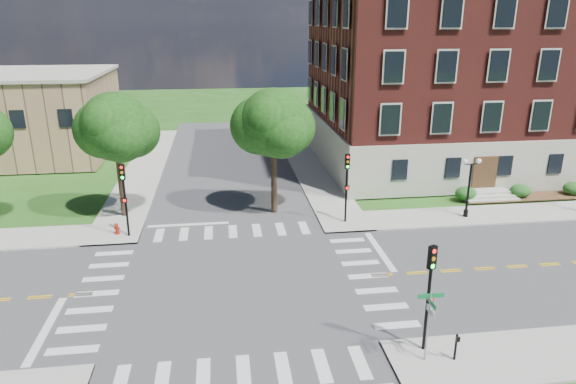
{
  "coord_description": "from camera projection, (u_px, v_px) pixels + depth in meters",
  "views": [
    {
      "loc": [
        -0.47,
        -24.41,
        13.51
      ],
      "look_at": [
        3.48,
        5.54,
        3.2
      ],
      "focal_mm": 32.0,
      "sensor_mm": 36.0,
      "label": 1
    }
  ],
  "objects": [
    {
      "name": "traffic_signal_ne",
      "position": [
        347.0,
        179.0,
        34.5
      ],
      "size": [
        0.33,
        0.36,
        4.8
      ],
      "color": "black",
      "rests_on": "ground"
    },
    {
      "name": "street_sign_pole",
      "position": [
        429.0,
        314.0,
        20.45
      ],
      "size": [
        1.1,
        1.1,
        3.1
      ],
      "color": "gray",
      "rests_on": "ground"
    },
    {
      "name": "road_ew",
      "position": [
        237.0,
        285.0,
        27.32
      ],
      "size": [
        90.0,
        12.0,
        0.01
      ],
      "primitive_type": "cube",
      "color": "#3D3D3F",
      "rests_on": "ground"
    },
    {
      "name": "traffic_signal_nw",
      "position": [
        124.0,
        191.0,
        32.17
      ],
      "size": [
        0.34,
        0.37,
        4.8
      ],
      "color": "black",
      "rests_on": "ground"
    },
    {
      "name": "stop_bar_east",
      "position": [
        380.0,
        251.0,
        31.23
      ],
      "size": [
        0.4,
        5.5,
        0.0
      ],
      "primitive_type": "cube",
      "color": "silver",
      "rests_on": "ground"
    },
    {
      "name": "ground",
      "position": [
        237.0,
        285.0,
        27.32
      ],
      "size": [
        160.0,
        160.0,
        0.0
      ],
      "primitive_type": "plane",
      "color": "#274A14",
      "rests_on": "ground"
    },
    {
      "name": "sidewalk_nw",
      "position": [
        31.0,
        200.0,
        39.82
      ],
      "size": [
        34.0,
        34.0,
        0.12
      ],
      "color": "#9E9B93",
      "rests_on": "ground"
    },
    {
      "name": "main_building",
      "position": [
        481.0,
        75.0,
        48.24
      ],
      "size": [
        30.6,
        22.4,
        16.5
      ],
      "color": "#A8A694",
      "rests_on": "ground"
    },
    {
      "name": "road_ns",
      "position": [
        237.0,
        285.0,
        27.32
      ],
      "size": [
        12.0,
        90.0,
        0.01
      ],
      "primitive_type": "cube",
      "color": "#3D3D3F",
      "rests_on": "ground"
    },
    {
      "name": "twin_lamp_west",
      "position": [
        469.0,
        184.0,
        35.6
      ],
      "size": [
        1.36,
        0.36,
        4.23
      ],
      "color": "black",
      "rests_on": "ground"
    },
    {
      "name": "tree_c",
      "position": [
        115.0,
        127.0,
        34.56
      ],
      "size": [
        4.68,
        4.68,
        8.74
      ],
      "color": "black",
      "rests_on": "ground"
    },
    {
      "name": "shrub_row",
      "position": [
        572.0,
        196.0,
        40.8
      ],
      "size": [
        18.0,
        2.0,
        1.3
      ],
      "primitive_type": null,
      "color": "#1E4717",
      "rests_on": "ground"
    },
    {
      "name": "fire_hydrant",
      "position": [
        117.0,
        229.0,
        33.34
      ],
      "size": [
        0.35,
        0.35,
        0.75
      ],
      "color": "maroon",
      "rests_on": "ground"
    },
    {
      "name": "secondary_building",
      "position": [
        4.0,
        114.0,
        51.36
      ],
      "size": [
        20.4,
        15.4,
        8.3
      ],
      "color": "#997654",
      "rests_on": "ground"
    },
    {
      "name": "tree_d",
      "position": [
        274.0,
        123.0,
        35.38
      ],
      "size": [
        4.8,
        4.8,
        8.89
      ],
      "color": "black",
      "rests_on": "ground"
    },
    {
      "name": "push_button_post",
      "position": [
        456.0,
        346.0,
        20.94
      ],
      "size": [
        0.14,
        0.21,
        1.2
      ],
      "color": "black",
      "rests_on": "ground"
    },
    {
      "name": "crosswalk_east",
      "position": [
        368.0,
        276.0,
        28.22
      ],
      "size": [
        2.2,
        10.2,
        0.02
      ],
      "primitive_type": null,
      "color": "silver",
      "rests_on": "ground"
    },
    {
      "name": "traffic_signal_se",
      "position": [
        430.0,
        285.0,
        20.86
      ],
      "size": [
        0.38,
        0.46,
        4.8
      ],
      "color": "black",
      "rests_on": "ground"
    },
    {
      "name": "sidewalk_ne",
      "position": [
        411.0,
        184.0,
        43.63
      ],
      "size": [
        34.0,
        34.0,
        0.12
      ],
      "color": "#9E9B93",
      "rests_on": "ground"
    }
  ]
}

